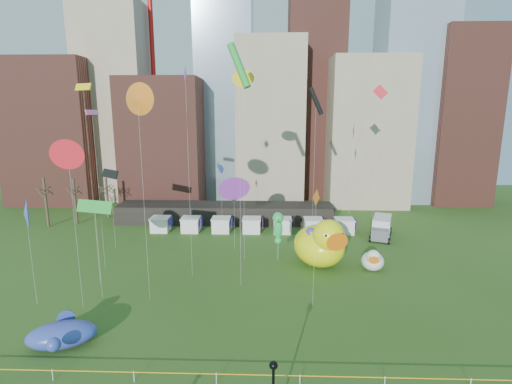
{
  "coord_description": "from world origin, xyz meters",
  "views": [
    {
      "loc": [
        3.64,
        -24.25,
        19.19
      ],
      "look_at": [
        2.52,
        10.47,
        12.0
      ],
      "focal_mm": 27.0,
      "sensor_mm": 36.0,
      "label": 1
    }
  ],
  "objects_px": {
    "box_truck": "(381,227)",
    "seahorse_green": "(278,226)",
    "seahorse_purple": "(311,239)",
    "whale_inflatable": "(62,333)",
    "small_duck": "(373,260)",
    "big_duck": "(321,244)"
  },
  "relations": [
    {
      "from": "seahorse_purple",
      "to": "whale_inflatable",
      "type": "bearing_deg",
      "value": -122.27
    },
    {
      "from": "big_duck",
      "to": "small_duck",
      "type": "distance_m",
      "value": 6.58
    },
    {
      "from": "small_duck",
      "to": "seahorse_green",
      "type": "bearing_deg",
      "value": 177.55
    },
    {
      "from": "small_duck",
      "to": "box_truck",
      "type": "relative_size",
      "value": 0.54
    },
    {
      "from": "whale_inflatable",
      "to": "box_truck",
      "type": "xyz_separation_m",
      "value": [
        35.03,
        30.16,
        0.43
      ]
    },
    {
      "from": "seahorse_purple",
      "to": "whale_inflatable",
      "type": "xyz_separation_m",
      "value": [
        -22.52,
        -17.57,
        -2.57
      ]
    },
    {
      "from": "small_duck",
      "to": "whale_inflatable",
      "type": "distance_m",
      "value": 34.4
    },
    {
      "from": "seahorse_green",
      "to": "whale_inflatable",
      "type": "xyz_separation_m",
      "value": [
        -18.5,
        -19.66,
        -3.64
      ]
    },
    {
      "from": "seahorse_green",
      "to": "big_duck",
      "type": "bearing_deg",
      "value": -5.74
    },
    {
      "from": "seahorse_purple",
      "to": "whale_inflatable",
      "type": "relative_size",
      "value": 0.74
    },
    {
      "from": "whale_inflatable",
      "to": "seahorse_green",
      "type": "bearing_deg",
      "value": 28.42
    },
    {
      "from": "whale_inflatable",
      "to": "small_duck",
      "type": "bearing_deg",
      "value": 10.56
    },
    {
      "from": "seahorse_purple",
      "to": "box_truck",
      "type": "bearing_deg",
      "value": 64.95
    },
    {
      "from": "seahorse_green",
      "to": "box_truck",
      "type": "distance_m",
      "value": 19.85
    },
    {
      "from": "big_duck",
      "to": "whale_inflatable",
      "type": "bearing_deg",
      "value": -162.96
    },
    {
      "from": "box_truck",
      "to": "seahorse_green",
      "type": "bearing_deg",
      "value": -127.89
    },
    {
      "from": "whale_inflatable",
      "to": "box_truck",
      "type": "relative_size",
      "value": 0.93
    },
    {
      "from": "seahorse_green",
      "to": "whale_inflatable",
      "type": "height_order",
      "value": "seahorse_green"
    },
    {
      "from": "small_duck",
      "to": "seahorse_purple",
      "type": "distance_m",
      "value": 8.01
    },
    {
      "from": "seahorse_green",
      "to": "seahorse_purple",
      "type": "height_order",
      "value": "seahorse_green"
    },
    {
      "from": "seahorse_purple",
      "to": "small_duck",
      "type": "bearing_deg",
      "value": 12.59
    },
    {
      "from": "box_truck",
      "to": "whale_inflatable",
      "type": "bearing_deg",
      "value": -119.59
    }
  ]
}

